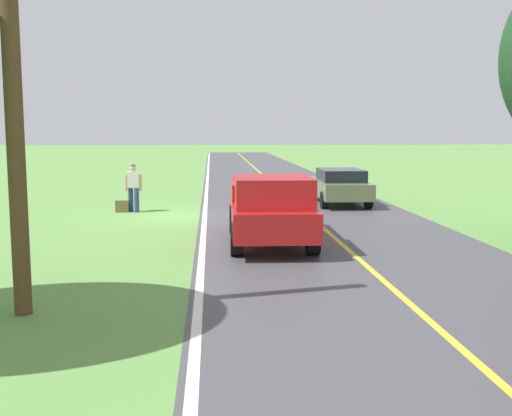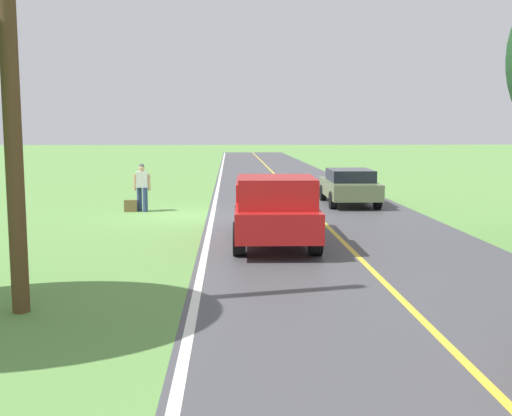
{
  "view_description": "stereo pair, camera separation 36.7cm",
  "coord_description": "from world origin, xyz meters",
  "px_view_note": "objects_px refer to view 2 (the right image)",
  "views": [
    {
      "loc": [
        -1.09,
        21.25,
        2.96
      ],
      "look_at": [
        -1.99,
        8.85,
        1.38
      ],
      "focal_mm": 43.39,
      "sensor_mm": 36.0,
      "label": 1
    },
    {
      "loc": [
        -1.46,
        21.27,
        2.96
      ],
      "look_at": [
        -1.99,
        8.85,
        1.38
      ],
      "focal_mm": 43.39,
      "sensor_mm": 36.0,
      "label": 2
    }
  ],
  "objects_px": {
    "hitchhiker_walking": "(142,185)",
    "utility_pole_roadside": "(9,48)",
    "suitcase_carried": "(131,206)",
    "pickup_truck_passing": "(274,207)",
    "sedan_near_oncoming": "(349,186)"
  },
  "relations": [
    {
      "from": "hitchhiker_walking",
      "to": "utility_pole_roadside",
      "type": "bearing_deg",
      "value": 88.93
    },
    {
      "from": "suitcase_carried",
      "to": "pickup_truck_passing",
      "type": "xyz_separation_m",
      "value": [
        -4.75,
        6.62,
        0.75
      ]
    },
    {
      "from": "sedan_near_oncoming",
      "to": "utility_pole_roadside",
      "type": "xyz_separation_m",
      "value": [
        8.16,
        14.27,
        3.46
      ]
    },
    {
      "from": "suitcase_carried",
      "to": "utility_pole_roadside",
      "type": "distance_m",
      "value": 13.06
    },
    {
      "from": "suitcase_carried",
      "to": "hitchhiker_walking",
      "type": "bearing_deg",
      "value": 100.86
    },
    {
      "from": "utility_pole_roadside",
      "to": "suitcase_carried",
      "type": "bearing_deg",
      "value": -89.18
    },
    {
      "from": "pickup_truck_passing",
      "to": "sedan_near_oncoming",
      "type": "height_order",
      "value": "pickup_truck_passing"
    },
    {
      "from": "pickup_truck_passing",
      "to": "sedan_near_oncoming",
      "type": "distance_m",
      "value": 9.19
    },
    {
      "from": "suitcase_carried",
      "to": "pickup_truck_passing",
      "type": "height_order",
      "value": "pickup_truck_passing"
    },
    {
      "from": "utility_pole_roadside",
      "to": "sedan_near_oncoming",
      "type": "bearing_deg",
      "value": -119.77
    },
    {
      "from": "hitchhiker_walking",
      "to": "pickup_truck_passing",
      "type": "distance_m",
      "value": 8.01
    },
    {
      "from": "pickup_truck_passing",
      "to": "suitcase_carried",
      "type": "bearing_deg",
      "value": -54.35
    },
    {
      "from": "hitchhiker_walking",
      "to": "sedan_near_oncoming",
      "type": "distance_m",
      "value": 8.11
    },
    {
      "from": "pickup_truck_passing",
      "to": "utility_pole_roadside",
      "type": "distance_m",
      "value": 8.08
    },
    {
      "from": "suitcase_carried",
      "to": "pickup_truck_passing",
      "type": "relative_size",
      "value": 0.08
    }
  ]
}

